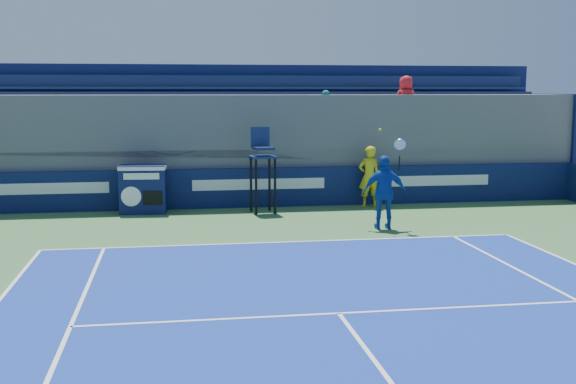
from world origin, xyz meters
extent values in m
imported|color=gold|center=(3.31, 16.62, 0.94)|extent=(0.71, 0.49, 1.85)
cube|color=white|center=(0.00, 11.88, 0.02)|extent=(10.97, 0.07, 0.00)
cube|color=white|center=(0.00, 6.40, 0.02)|extent=(8.23, 0.07, 0.00)
cube|color=#0C1644|center=(0.00, 17.10, 0.60)|extent=(20.40, 0.20, 1.20)
cube|color=white|center=(-6.00, 17.00, 0.72)|extent=(3.20, 0.01, 0.32)
cube|color=white|center=(0.00, 17.00, 0.72)|extent=(4.00, 0.01, 0.32)
cube|color=white|center=(5.50, 17.00, 0.72)|extent=(3.60, 0.01, 0.32)
cylinder|color=white|center=(3.80, 16.99, 0.72)|extent=(0.44, 0.01, 0.44)
cube|color=#0E154A|center=(-3.41, 16.54, 0.70)|extent=(1.34, 0.78, 1.40)
cube|color=white|center=(-3.41, 16.54, 1.33)|extent=(1.36, 0.80, 0.10)
cylinder|color=white|center=(-3.73, 16.20, 0.55)|extent=(0.56, 0.05, 0.56)
cube|color=black|center=(-3.13, 16.16, 0.50)|extent=(0.55, 0.05, 0.40)
cube|color=white|center=(-3.43, 16.18, 1.12)|extent=(1.00, 0.07, 0.18)
cylinder|color=black|center=(-0.24, 15.74, 0.80)|extent=(0.08, 0.08, 1.60)
cylinder|color=black|center=(0.32, 15.83, 0.80)|extent=(0.08, 0.08, 1.60)
cylinder|color=black|center=(-0.32, 16.30, 0.80)|extent=(0.08, 0.08, 1.60)
cylinder|color=black|center=(0.23, 16.38, 0.80)|extent=(0.08, 0.08, 1.60)
cube|color=navy|center=(0.00, 16.06, 1.63)|extent=(0.80, 0.80, 0.06)
cube|color=#131E48|center=(0.01, 15.96, 1.88)|extent=(0.61, 0.53, 0.08)
cube|color=navy|center=(-0.04, 16.32, 2.18)|extent=(0.55, 0.14, 0.60)
imported|color=#1443A6|center=(2.75, 13.13, 0.95)|extent=(1.15, 0.60, 1.88)
cylinder|color=black|center=(3.08, 13.01, 1.70)|extent=(0.07, 0.16, 0.39)
torus|color=silver|center=(3.06, 12.94, 2.18)|extent=(0.31, 0.18, 0.29)
cylinder|color=silver|center=(3.06, 12.94, 2.18)|extent=(0.26, 0.13, 0.24)
sphere|color=yellow|center=(2.58, 13.07, 2.55)|extent=(0.07, 0.07, 0.07)
cube|color=#57565C|center=(0.00, 19.00, 1.69)|extent=(20.40, 3.60, 3.38)
cube|color=#57565C|center=(0.00, 17.65, 1.48)|extent=(20.40, 0.90, 0.55)
cube|color=#132149|center=(0.00, 17.55, 1.95)|extent=(20.00, 0.45, 0.08)
cube|color=#132149|center=(0.00, 17.80, 2.15)|extent=(20.00, 0.06, 0.45)
cube|color=#57565C|center=(0.00, 18.55, 2.02)|extent=(20.40, 0.90, 0.55)
cube|color=#132149|center=(0.00, 18.45, 2.50)|extent=(20.00, 0.45, 0.08)
cube|color=#132149|center=(0.00, 18.70, 2.70)|extent=(20.00, 0.06, 0.45)
cube|color=#57565C|center=(0.00, 19.45, 2.58)|extent=(20.40, 0.90, 0.55)
cube|color=#132149|center=(0.00, 19.35, 3.05)|extent=(20.00, 0.45, 0.08)
cube|color=#132149|center=(0.00, 19.60, 3.25)|extent=(20.00, 0.06, 0.45)
cube|color=#57565C|center=(0.00, 20.35, 3.13)|extent=(20.40, 0.90, 0.55)
cube|color=#132149|center=(0.00, 20.25, 3.60)|extent=(20.00, 0.45, 0.08)
cube|color=#132149|center=(0.00, 20.50, 3.80)|extent=(20.00, 0.06, 0.45)
cube|color=#0C1647|center=(0.00, 20.95, 2.20)|extent=(20.80, 0.30, 4.40)
cube|color=#0C1647|center=(10.35, 19.00, 1.70)|extent=(0.30, 3.90, 3.40)
imported|color=gold|center=(-5.80, 17.60, 2.58)|extent=(0.79, 0.61, 1.62)
imported|color=teal|center=(2.18, 17.60, 2.65)|extent=(1.11, 0.74, 1.76)
imported|color=red|center=(5.03, 18.50, 3.16)|extent=(0.89, 0.66, 1.68)
camera|label=1|loc=(-2.54, -4.37, 3.52)|focal=45.00mm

